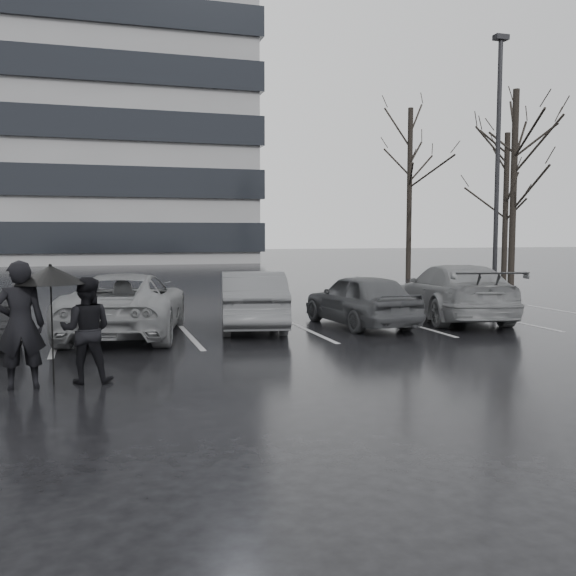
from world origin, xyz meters
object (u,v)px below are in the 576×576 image
(car_main, at_px, (360,299))
(tree_north, at_px, (409,194))
(lamp_post, at_px, (497,180))
(car_west_a, at_px, (252,300))
(tree_ne, at_px, (506,208))
(car_west_b, at_px, (127,304))
(car_east, at_px, (453,292))
(pedestrian_left, at_px, (20,325))
(pedestrian_right, at_px, (86,330))
(tree_east, at_px, (513,191))

(car_main, bearing_deg, tree_north, -126.78)
(lamp_post, bearing_deg, car_west_a, -156.17)
(car_west_a, height_order, tree_ne, tree_ne)
(car_west_b, distance_m, car_east, 8.43)
(car_east, height_order, pedestrian_left, pedestrian_left)
(pedestrian_right, xyz_separation_m, tree_ne, (18.84, 16.10, 2.69))
(tree_north, bearing_deg, pedestrian_left, -130.18)
(pedestrian_left, xyz_separation_m, tree_ne, (19.75, 16.24, 2.55))
(car_main, relative_size, pedestrian_left, 2.04)
(tree_east, bearing_deg, pedestrian_right, -143.48)
(pedestrian_right, relative_size, tree_east, 0.20)
(car_east, bearing_deg, car_main, 19.00)
(car_main, height_order, lamp_post, lamp_post)
(car_east, bearing_deg, tree_east, -122.82)
(pedestrian_left, distance_m, tree_east, 21.37)
(car_west_a, xyz_separation_m, tree_east, (12.57, 7.27, 3.31))
(tree_ne, relative_size, tree_north, 0.82)
(pedestrian_left, xyz_separation_m, tree_north, (16.25, 19.24, 3.30))
(car_main, bearing_deg, pedestrian_right, 28.91)
(tree_east, height_order, tree_north, tree_north)
(car_west_a, height_order, car_west_b, car_west_b)
(car_east, bearing_deg, car_west_b, 12.44)
(pedestrian_left, height_order, tree_east, tree_east)
(car_west_b, relative_size, pedestrian_right, 3.10)
(lamp_post, bearing_deg, pedestrian_left, -147.27)
(car_east, distance_m, pedestrian_right, 10.40)
(car_main, relative_size, tree_east, 0.48)
(lamp_post, height_order, tree_east, lamp_post)
(car_east, height_order, tree_north, tree_north)
(car_main, height_order, pedestrian_right, pedestrian_right)
(car_east, xyz_separation_m, lamp_post, (4.26, 4.34, 3.38))
(car_west_a, xyz_separation_m, tree_ne, (15.07, 11.27, 2.81))
(car_west_a, bearing_deg, pedestrian_right, 62.43)
(car_west_a, bearing_deg, tree_ne, -132.74)
(car_main, xyz_separation_m, car_west_b, (-5.60, 0.21, 0.04))
(pedestrian_left, height_order, pedestrian_right, pedestrian_left)
(car_east, bearing_deg, pedestrian_right, 38.65)
(car_west_b, xyz_separation_m, tree_north, (14.53, 14.49, 3.55))
(car_west_b, xyz_separation_m, pedestrian_right, (-0.81, -4.61, 0.11))
(tree_ne, bearing_deg, car_main, -136.71)
(car_west_b, height_order, pedestrian_left, pedestrian_left)
(car_main, height_order, car_east, car_east)
(car_west_a, height_order, pedestrian_right, pedestrian_right)
(pedestrian_left, bearing_deg, car_west_b, -115.25)
(car_west_a, bearing_deg, car_main, -178.74)
(pedestrian_right, bearing_deg, lamp_post, -136.21)
(pedestrian_right, xyz_separation_m, lamp_post, (13.50, 9.12, 3.30))
(car_west_b, relative_size, pedestrian_left, 2.66)
(lamp_post, bearing_deg, car_east, -134.46)
(lamp_post, relative_size, tree_east, 1.12)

